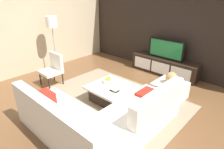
{
  "coord_description": "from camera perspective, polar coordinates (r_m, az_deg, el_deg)",
  "views": [
    {
      "loc": [
        2.62,
        -2.8,
        2.43
      ],
      "look_at": [
        -0.34,
        0.39,
        0.51
      ],
      "focal_mm": 30.95,
      "sensor_mm": 36.0,
      "label": 1
    }
  ],
  "objects": [
    {
      "name": "floor_lamp",
      "position": [
        6.09,
        -17.36,
        13.71
      ],
      "size": [
        0.33,
        0.33,
        1.74
      ],
      "color": "#A5A5AA",
      "rests_on": "ground"
    },
    {
      "name": "ground_plane",
      "position": [
        4.54,
        -0.2,
        -8.54
      ],
      "size": [
        14.0,
        14.0,
        0.0
      ],
      "primitive_type": "plane",
      "color": "brown"
    },
    {
      "name": "book_stack",
      "position": [
        4.26,
        0.77,
        -4.54
      ],
      "size": [
        0.19,
        0.14,
        0.06
      ],
      "color": "#1E232D",
      "rests_on": "coffee_table"
    },
    {
      "name": "coffee_table",
      "position": [
        4.56,
        -0.27,
        -5.46
      ],
      "size": [
        0.95,
        0.93,
        0.38
      ],
      "color": "black",
      "rests_on": "ground"
    },
    {
      "name": "fruit_bowl",
      "position": [
        4.63,
        -1.07,
        -1.8
      ],
      "size": [
        0.28,
        0.28,
        0.14
      ],
      "color": "silver",
      "rests_on": "coffee_table"
    },
    {
      "name": "television",
      "position": [
        6.05,
        15.62,
        7.26
      ],
      "size": [
        1.14,
        0.06,
        0.6
      ],
      "color": "black",
      "rests_on": "media_console"
    },
    {
      "name": "area_rug",
      "position": [
        4.6,
        -1.12,
        -8.04
      ],
      "size": [
        3.39,
        2.57,
        0.01
      ],
      "primitive_type": "cube",
      "color": "gray",
      "rests_on": "ground"
    },
    {
      "name": "media_console",
      "position": [
        6.22,
        15.07,
        2.42
      ],
      "size": [
        2.1,
        0.47,
        0.5
      ],
      "color": "black",
      "rests_on": "ground"
    },
    {
      "name": "accent_chair_near",
      "position": [
        5.51,
        -16.98,
        2.09
      ],
      "size": [
        0.53,
        0.5,
        0.87
      ],
      "rotation": [
        0.0,
        0.0,
        -0.17
      ],
      "color": "black",
      "rests_on": "ground"
    },
    {
      "name": "sectional_couch",
      "position": [
        3.59,
        -3.7,
        -12.83
      ],
      "size": [
        2.26,
        2.38,
        0.85
      ],
      "color": "white",
      "rests_on": "ground"
    },
    {
      "name": "side_wall_left",
      "position": [
        6.63,
        -20.17,
        13.47
      ],
      "size": [
        0.12,
        5.2,
        2.8
      ],
      "primitive_type": "cube",
      "color": "#C6B28E",
      "rests_on": "ground"
    },
    {
      "name": "ottoman",
      "position": [
        4.87,
        16.64,
        -4.54
      ],
      "size": [
        0.7,
        0.7,
        0.4
      ],
      "primitive_type": "cube",
      "color": "white",
      "rests_on": "ground"
    },
    {
      "name": "decorative_ball",
      "position": [
        4.73,
        17.11,
        -0.92
      ],
      "size": [
        0.28,
        0.28,
        0.28
      ],
      "primitive_type": "sphere",
      "color": "#AD8451",
      "rests_on": "ottoman"
    },
    {
      "name": "feature_wall_back",
      "position": [
        6.18,
        17.62,
        13.13
      ],
      "size": [
        6.4,
        0.12,
        2.8
      ],
      "primitive_type": "cube",
      "color": "black",
      "rests_on": "ground"
    }
  ]
}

